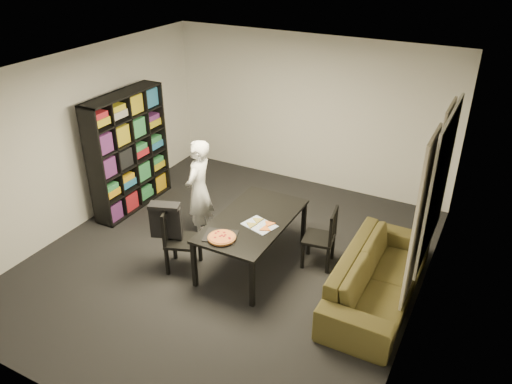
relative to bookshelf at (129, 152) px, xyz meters
The scene contains 16 objects.
room 2.26m from the bookshelf, 15.56° to the right, with size 5.01×5.51×2.61m.
window_pane 4.67m from the bookshelf, ahead, with size 0.02×1.40×1.60m, color black.
window_frame 4.67m from the bookshelf, ahead, with size 0.03×1.52×1.72m, color white.
curtain_left 4.59m from the bookshelf, ahead, with size 0.03×0.70×2.25m, color beige.
curtain_right 4.59m from the bookshelf, ahead, with size 0.03×0.70×2.25m, color beige.
bookshelf is the anchor object (origin of this frame).
dining_table 2.56m from the bookshelf, 11.65° to the right, with size 0.92×1.66×0.69m.
chair_left 2.01m from the bookshelf, 33.11° to the right, with size 0.54×0.54×0.90m.
chair_right 3.40m from the bookshelf, ahead, with size 0.45×0.45×0.86m.
draped_jacket 1.91m from the bookshelf, 36.07° to the right, with size 0.43×0.30×0.50m.
person 1.52m from the bookshelf, 10.07° to the right, with size 0.55×0.36×1.52m, color white.
baking_tray 2.57m from the bookshelf, 24.41° to the right, with size 0.40×0.32×0.01m, color black.
pepperoni_pizza 2.63m from the bookshelf, 24.99° to the right, with size 0.35×0.35×0.03m.
kitchen_towel 2.72m from the bookshelf, 12.95° to the right, with size 0.40×0.30×0.01m, color silver.
pizza_slices 2.73m from the bookshelf, 12.63° to the right, with size 0.37×0.31×0.01m, color #DF8345, non-canonical shape.
sofa 4.26m from the bookshelf, ahead, with size 2.16×0.85×0.63m, color #46451C.
Camera 1 is at (2.99, -4.85, 4.09)m, focal length 35.00 mm.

